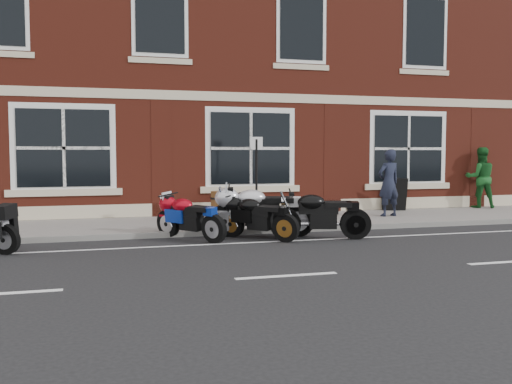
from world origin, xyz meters
TOP-DOWN VIEW (x-y plane):
  - ground at (0.00, 0.00)m, footprint 80.00×80.00m
  - sidewalk at (0.00, 3.00)m, footprint 30.00×3.00m
  - kerb at (0.00, 1.42)m, footprint 30.00×0.16m
  - pub_building at (0.00, 10.50)m, footprint 24.00×12.00m
  - moto_sport_red at (-0.82, 0.93)m, footprint 1.24×1.68m
  - moto_sport_black at (0.57, 0.61)m, footprint 1.40×1.54m
  - moto_sport_silver at (0.73, 0.99)m, footprint 2.30×0.72m
  - moto_naked_black at (1.84, 0.27)m, footprint 2.11×0.72m
  - pedestrian_left at (4.94, 2.87)m, footprint 0.73×0.55m
  - pedestrian_right at (8.88, 4.20)m, footprint 1.11×0.99m
  - a_board_sign at (5.87, 4.20)m, footprint 0.67×0.52m
  - barrel_planter at (0.52, 3.85)m, footprint 0.63×0.63m
  - parking_sign at (1.01, 2.20)m, footprint 0.30×0.06m

SIDE VIEW (x-z plane):
  - ground at x=0.00m, z-range 0.00..0.00m
  - sidewalk at x=0.00m, z-range 0.00..0.12m
  - kerb at x=0.00m, z-range 0.00..0.12m
  - barrel_planter at x=0.52m, z-range 0.12..0.82m
  - moto_sport_black at x=0.57m, z-range 0.07..0.94m
  - moto_sport_red at x=-0.82m, z-range 0.07..0.95m
  - moto_naked_black at x=1.84m, z-range 0.07..1.04m
  - moto_sport_silver at x=0.73m, z-range 0.08..1.13m
  - a_board_sign at x=5.87m, z-range 0.12..1.10m
  - pedestrian_left at x=4.94m, z-range 0.12..1.94m
  - pedestrian_right at x=8.88m, z-range 0.12..2.02m
  - parking_sign at x=1.01m, z-range 0.28..2.39m
  - pub_building at x=0.00m, z-range 0.00..12.00m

